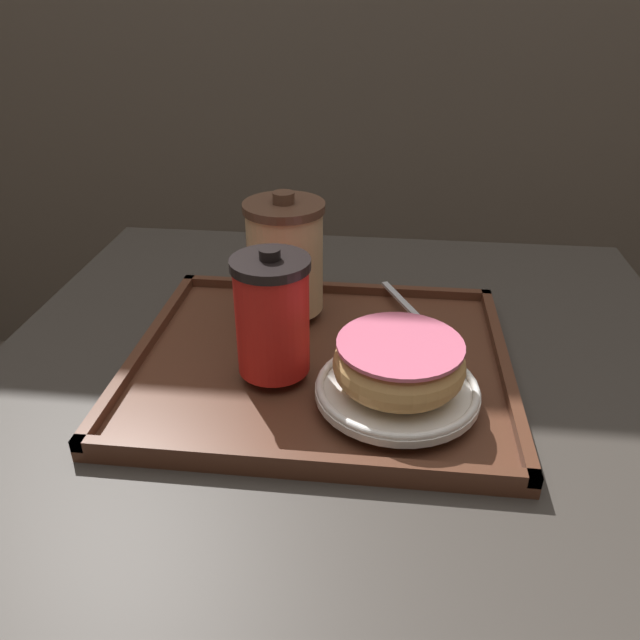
{
  "coord_description": "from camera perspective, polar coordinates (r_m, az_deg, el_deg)",
  "views": [
    {
      "loc": [
        0.04,
        -0.61,
        1.1
      ],
      "look_at": [
        -0.03,
        -0.02,
        0.77
      ],
      "focal_mm": 35.0,
      "sensor_mm": 36.0,
      "label": 1
    }
  ],
  "objects": [
    {
      "name": "cafe_table",
      "position": [
        0.83,
        2.02,
        -13.81
      ],
      "size": [
        0.83,
        0.78,
        0.7
      ],
      "color": "#38332D",
      "rests_on": "ground_plane"
    },
    {
      "name": "serving_tray",
      "position": [
        0.71,
        0.0,
        -4.01
      ],
      "size": [
        0.42,
        0.36,
        0.02
      ],
      "color": "#512D1E",
      "rests_on": "cafe_table"
    },
    {
      "name": "coffee_cup_front",
      "position": [
        0.64,
        -4.39,
        0.47
      ],
      "size": [
        0.08,
        0.08,
        0.14
      ],
      "color": "red",
      "rests_on": "serving_tray"
    },
    {
      "name": "coffee_cup_rear",
      "position": [
        0.76,
        -3.2,
        5.86
      ],
      "size": [
        0.1,
        0.1,
        0.15
      ],
      "color": "#E0B784",
      "rests_on": "serving_tray"
    },
    {
      "name": "plate_with_chocolate_donut",
      "position": [
        0.63,
        7.06,
        -6.25
      ],
      "size": [
        0.16,
        0.16,
        0.01
      ],
      "color": "white",
      "rests_on": "serving_tray"
    },
    {
      "name": "donut_chocolate_glazed",
      "position": [
        0.61,
        7.23,
        -3.91
      ],
      "size": [
        0.13,
        0.13,
        0.05
      ],
      "color": "tan",
      "rests_on": "plate_with_chocolate_donut"
    },
    {
      "name": "spoon",
      "position": [
        0.76,
        9.25,
        0.1
      ],
      "size": [
        0.08,
        0.14,
        0.01
      ],
      "rotation": [
        0.0,
        0.0,
        5.15
      ],
      "color": "silver",
      "rests_on": "serving_tray"
    }
  ]
}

